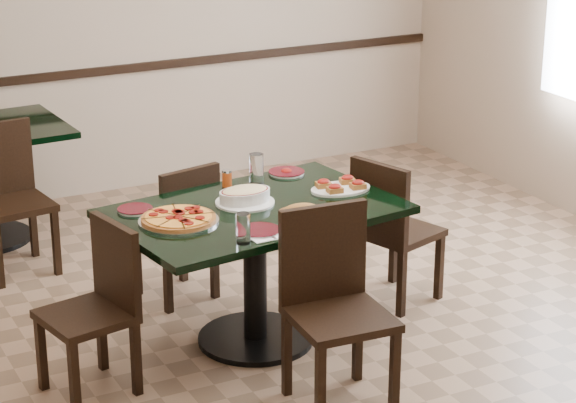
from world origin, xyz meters
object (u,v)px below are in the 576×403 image
pepperoni_pizza (179,219)px  bread_basket (301,214)px  main_table (255,241)px  back_chair_near (7,190)px  bruschetta_platter (341,186)px  lasagna_casserole (245,195)px  chair_left (99,300)px  chair_near (333,296)px  chair_far (181,227)px  chair_right (390,225)px

pepperoni_pizza → bread_basket: 0.60m
main_table → back_chair_near: (-0.89, 1.59, -0.07)m
pepperoni_pizza → bruschetta_platter: size_ratio=1.16×
bread_basket → lasagna_casserole: bearing=124.1°
chair_left → bread_basket: (0.99, -0.18, 0.33)m
chair_near → lasagna_casserole: 0.83m
chair_far → lasagna_casserole: size_ratio=2.66×
main_table → bruschetta_platter: (0.53, 0.04, 0.21)m
chair_far → chair_right: bearing=138.8°
chair_left → back_chair_near: back_chair_near is taller
chair_right → lasagna_casserole: chair_right is taller
back_chair_near → bruschetta_platter: 2.12m
chair_far → bruschetta_platter: size_ratio=2.38×
back_chair_near → lasagna_casserole: bearing=-67.0°
chair_left → bread_basket: 1.06m
main_table → chair_far: (-0.14, 0.66, -0.12)m
main_table → bread_basket: (0.12, -0.29, 0.22)m
main_table → chair_near: bearing=-91.9°
chair_right → bruschetta_platter: 0.47m
lasagna_casserole → bruschetta_platter: lasagna_casserole is taller
chair_far → pepperoni_pizza: chair_far is taller
chair_left → pepperoni_pizza: bearing=90.4°
lasagna_casserole → bruschetta_platter: bearing=-5.0°
main_table → pepperoni_pizza: size_ratio=3.87×
bruschetta_platter → pepperoni_pizza: bearing=-174.7°
chair_left → bruschetta_platter: (1.40, 0.15, 0.31)m
chair_far → chair_right: size_ratio=0.95×
chair_near → pepperoni_pizza: size_ratio=2.36×
chair_right → back_chair_near: bearing=31.8°
chair_near → chair_right: size_ratio=1.10×
back_chair_near → bread_basket: (1.01, -1.88, 0.29)m
chair_left → chair_right: bearing=85.4°
main_table → back_chair_near: bearing=111.6°
chair_near → chair_left: size_ratio=1.12×
lasagna_casserole → chair_right: bearing=0.4°
back_chair_near → chair_right: bearing=-47.2°
main_table → bread_basket: size_ratio=5.94×
chair_near → chair_right: 1.14m
main_table → chair_right: 0.89m
chair_near → bread_basket: bearing=86.6°
chair_far → lasagna_casserole: (0.13, -0.58, 0.35)m
chair_far → chair_right: chair_right is taller
main_table → pepperoni_pizza: (-0.42, -0.02, 0.20)m
chair_right → pepperoni_pizza: 1.34m
chair_right → bread_basket: size_ratio=3.29×
chair_left → pepperoni_pizza: chair_left is taller
back_chair_near → bruschetta_platter: size_ratio=2.62×
chair_far → back_chair_near: (-0.75, 0.93, 0.05)m
chair_near → back_chair_near: (-0.96, 2.29, -0.03)m
pepperoni_pizza → lasagna_casserole: lasagna_casserole is taller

